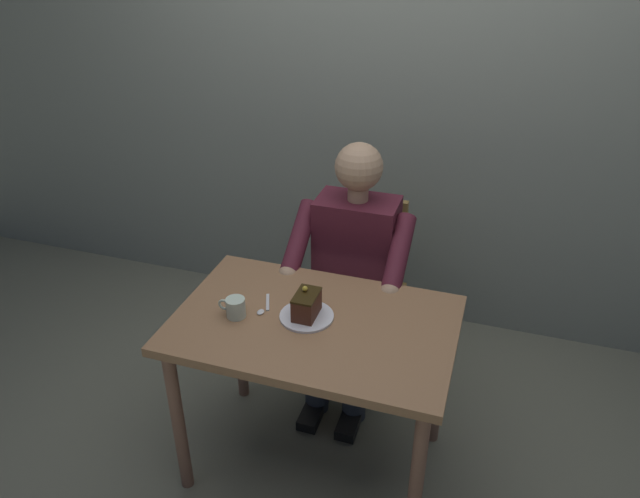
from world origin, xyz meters
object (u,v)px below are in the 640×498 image
Objects in this scene: chair at (360,282)px; dessert_spoon at (264,307)px; coffee_cup at (235,307)px; dining_table at (314,342)px; cake_slice at (306,305)px; seated_person at (351,273)px.

chair is 6.29× the size of dessert_spoon.
dessert_spoon is (-0.08, -0.08, -0.04)m from coffee_cup.
dining_table is 9.68× the size of coffee_cup.
dessert_spoon is (0.17, -0.00, -0.05)m from cake_slice.
cake_slice is 1.18× the size of coffee_cup.
chair is at bearing -107.02° from dessert_spoon.
seated_person is at bearing -90.00° from dining_table.
chair reaches higher than dining_table.
coffee_cup is at bearing 16.37° from cake_slice.
seated_person is 0.67m from coffee_cup.
chair is 8.26× the size of coffee_cup.
chair is 6.98× the size of cake_slice.
dining_table is 8.18× the size of cake_slice.
dessert_spoon reaches higher than dining_table.
dining_table is at bearing 90.00° from seated_person.
seated_person reaches higher than dining_table.
chair is at bearing -92.87° from cake_slice.
cake_slice is at bearing 86.16° from seated_person.
dining_table is at bearing 175.73° from dessert_spoon.
dining_table is 0.16m from cake_slice.
cake_slice is (0.03, -0.01, 0.15)m from dining_table.
coffee_cup is 0.76× the size of dessert_spoon.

